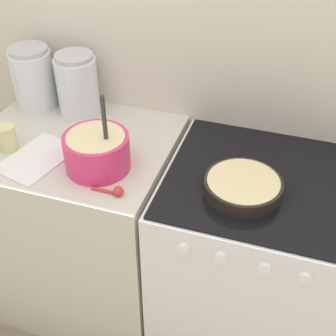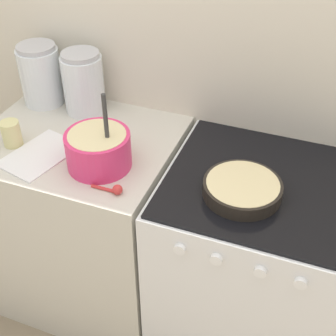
{
  "view_description": "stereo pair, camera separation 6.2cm",
  "coord_description": "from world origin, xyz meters",
  "px_view_note": "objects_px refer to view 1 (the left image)",
  "views": [
    {
      "loc": [
        0.45,
        -1.01,
        1.99
      ],
      "look_at": [
        0.04,
        0.22,
        0.98
      ],
      "focal_mm": 50.0,
      "sensor_mm": 36.0,
      "label": 1
    },
    {
      "loc": [
        0.5,
        -0.99,
        1.99
      ],
      "look_at": [
        0.04,
        0.22,
        0.98
      ],
      "focal_mm": 50.0,
      "sensor_mm": 36.0,
      "label": 2
    }
  ],
  "objects_px": {
    "baking_pan": "(243,186)",
    "storage_jar_left": "(34,81)",
    "tin_can": "(7,138)",
    "stove": "(249,265)",
    "storage_jar_middle": "(78,88)",
    "mixing_bowl": "(97,150)"
  },
  "relations": [
    {
      "from": "baking_pan",
      "to": "storage_jar_left",
      "type": "distance_m",
      "value": 1.03
    },
    {
      "from": "baking_pan",
      "to": "tin_can",
      "type": "relative_size",
      "value": 2.66
    },
    {
      "from": "storage_jar_left",
      "to": "tin_can",
      "type": "distance_m",
      "value": 0.35
    },
    {
      "from": "baking_pan",
      "to": "tin_can",
      "type": "distance_m",
      "value": 0.91
    },
    {
      "from": "stove",
      "to": "tin_can",
      "type": "distance_m",
      "value": 1.1
    },
    {
      "from": "tin_can",
      "to": "stove",
      "type": "bearing_deg",
      "value": 6.94
    },
    {
      "from": "tin_can",
      "to": "storage_jar_middle",
      "type": "bearing_deg",
      "value": 67.15
    },
    {
      "from": "mixing_bowl",
      "to": "storage_jar_middle",
      "type": "distance_m",
      "value": 0.41
    },
    {
      "from": "baking_pan",
      "to": "tin_can",
      "type": "xyz_separation_m",
      "value": [
        -0.91,
        -0.02,
        0.02
      ]
    },
    {
      "from": "stove",
      "to": "storage_jar_middle",
      "type": "height_order",
      "value": "storage_jar_middle"
    },
    {
      "from": "baking_pan",
      "to": "storage_jar_middle",
      "type": "xyz_separation_m",
      "value": [
        -0.77,
        0.31,
        0.09
      ]
    },
    {
      "from": "stove",
      "to": "tin_can",
      "type": "relative_size",
      "value": 9.17
    },
    {
      "from": "mixing_bowl",
      "to": "storage_jar_left",
      "type": "relative_size",
      "value": 1.14
    },
    {
      "from": "mixing_bowl",
      "to": "tin_can",
      "type": "bearing_deg",
      "value": -179.75
    },
    {
      "from": "tin_can",
      "to": "mixing_bowl",
      "type": "bearing_deg",
      "value": 0.25
    },
    {
      "from": "stove",
      "to": "storage_jar_middle",
      "type": "xyz_separation_m",
      "value": [
        -0.82,
        0.22,
        0.58
      ]
    },
    {
      "from": "stove",
      "to": "baking_pan",
      "type": "relative_size",
      "value": 3.45
    },
    {
      "from": "storage_jar_middle",
      "to": "tin_can",
      "type": "relative_size",
      "value": 2.64
    },
    {
      "from": "stove",
      "to": "storage_jar_middle",
      "type": "relative_size",
      "value": 3.48
    },
    {
      "from": "mixing_bowl",
      "to": "baking_pan",
      "type": "distance_m",
      "value": 0.53
    },
    {
      "from": "stove",
      "to": "tin_can",
      "type": "height_order",
      "value": "tin_can"
    },
    {
      "from": "storage_jar_left",
      "to": "storage_jar_middle",
      "type": "bearing_deg",
      "value": 0.0
    }
  ]
}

